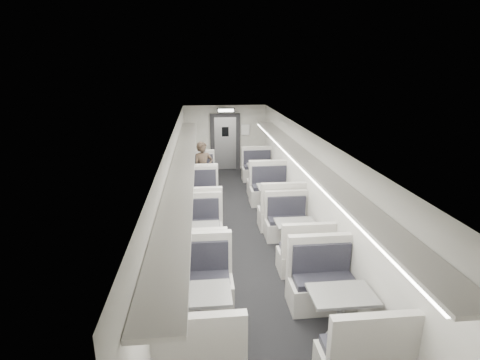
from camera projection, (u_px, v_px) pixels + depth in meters
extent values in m
cube|color=black|center=(243.00, 240.00, 8.60)|extent=(3.00, 12.00, 0.12)
cube|color=silver|center=(243.00, 132.00, 7.85)|extent=(3.00, 12.00, 0.12)
cube|color=beige|center=(225.00, 137.00, 13.98)|extent=(3.00, 0.12, 2.40)
cube|color=beige|center=(171.00, 191.00, 8.07)|extent=(0.12, 12.00, 2.40)
cube|color=beige|center=(312.00, 186.00, 8.38)|extent=(0.12, 12.00, 2.40)
cube|color=#B5B2AA|center=(199.00, 195.00, 10.72)|extent=(1.06, 0.59, 0.45)
cube|color=black|center=(199.00, 186.00, 10.67)|extent=(0.94, 0.47, 0.10)
cube|color=#B5B2AA|center=(198.00, 178.00, 10.35)|extent=(1.06, 0.12, 0.70)
cube|color=#B5B2AA|center=(199.00, 179.00, 12.21)|extent=(1.06, 0.59, 0.45)
cube|color=black|center=(199.00, 171.00, 12.10)|extent=(0.94, 0.47, 0.10)
cube|color=#B5B2AA|center=(198.00, 161.00, 12.24)|extent=(1.06, 0.12, 0.70)
cylinder|color=#BDBDC0|center=(199.00, 183.00, 11.43)|extent=(0.10, 0.10, 0.69)
cylinder|color=#BDBDC0|center=(199.00, 193.00, 11.53)|extent=(0.36, 0.36, 0.03)
cube|color=slate|center=(198.00, 171.00, 11.32)|extent=(0.88, 0.60, 0.04)
cube|color=#B5B2AA|center=(199.00, 223.00, 8.81)|extent=(1.09, 0.61, 0.46)
cube|color=black|center=(199.00, 211.00, 8.75)|extent=(0.97, 0.49, 0.10)
cube|color=#B5B2AA|center=(198.00, 203.00, 8.42)|extent=(1.09, 0.12, 0.72)
cube|color=#B5B2AA|center=(199.00, 200.00, 10.34)|extent=(1.09, 0.61, 0.46)
cube|color=black|center=(199.00, 190.00, 10.22)|extent=(0.97, 0.49, 0.10)
cube|color=#B5B2AA|center=(198.00, 177.00, 10.37)|extent=(1.09, 0.12, 0.72)
cylinder|color=#BDBDC0|center=(199.00, 206.00, 9.54)|extent=(0.10, 0.10, 0.71)
cylinder|color=#BDBDC0|center=(199.00, 218.00, 9.64)|extent=(0.37, 0.37, 0.03)
cube|color=slate|center=(198.00, 191.00, 9.42)|extent=(0.91, 0.62, 0.04)
cube|color=#B5B2AA|center=(199.00, 269.00, 6.85)|extent=(1.03, 0.57, 0.44)
cube|color=black|center=(198.00, 255.00, 6.80)|extent=(0.91, 0.46, 0.10)
cube|color=#B5B2AA|center=(198.00, 247.00, 6.49)|extent=(1.03, 0.12, 0.68)
cube|color=#B5B2AA|center=(199.00, 234.00, 8.29)|extent=(1.03, 0.57, 0.44)
cube|color=black|center=(199.00, 223.00, 8.19)|extent=(0.91, 0.46, 0.10)
cube|color=#B5B2AA|center=(198.00, 207.00, 8.33)|extent=(1.03, 0.12, 0.68)
cylinder|color=#BDBDC0|center=(199.00, 245.00, 7.54)|extent=(0.10, 0.10, 0.67)
cylinder|color=#BDBDC0|center=(199.00, 259.00, 7.63)|extent=(0.35, 0.35, 0.03)
cube|color=slate|center=(198.00, 228.00, 7.43)|extent=(0.85, 0.58, 0.04)
cube|color=black|center=(198.00, 350.00, 4.48)|extent=(0.99, 0.50, 0.11)
cube|color=#B5B2AA|center=(197.00, 344.00, 4.14)|extent=(1.12, 0.13, 0.74)
cube|color=#B5B2AA|center=(199.00, 293.00, 6.11)|extent=(1.12, 0.62, 0.48)
cube|color=black|center=(198.00, 278.00, 5.99)|extent=(0.99, 0.50, 0.11)
cube|color=#B5B2AA|center=(198.00, 253.00, 6.14)|extent=(1.12, 0.13, 0.74)
cylinder|color=#BDBDC0|center=(199.00, 319.00, 5.28)|extent=(0.11, 0.11, 0.73)
cylinder|color=#BDBDC0|center=(199.00, 339.00, 5.39)|extent=(0.38, 0.38, 0.03)
cube|color=slate|center=(198.00, 294.00, 5.16)|extent=(0.93, 0.63, 0.04)
cube|color=#B5B2AA|center=(265.00, 188.00, 11.39)|extent=(1.05, 0.58, 0.44)
cube|color=black|center=(265.00, 179.00, 11.34)|extent=(0.93, 0.46, 0.10)
cube|color=#B5B2AA|center=(266.00, 172.00, 11.02)|extent=(1.05, 0.12, 0.69)
cube|color=#B5B2AA|center=(257.00, 174.00, 12.86)|extent=(1.05, 0.58, 0.44)
cube|color=black|center=(258.00, 166.00, 12.75)|extent=(0.93, 0.46, 0.10)
cube|color=#B5B2AA|center=(257.00, 156.00, 12.89)|extent=(1.05, 0.12, 0.69)
cylinder|color=#BDBDC0|center=(261.00, 177.00, 12.09)|extent=(0.10, 0.10, 0.68)
cylinder|color=#BDBDC0|center=(261.00, 186.00, 12.18)|extent=(0.36, 0.36, 0.03)
cube|color=slate|center=(261.00, 165.00, 11.98)|extent=(0.87, 0.59, 0.04)
cube|color=#B5B2AA|center=(281.00, 218.00, 9.10)|extent=(1.11, 0.62, 0.47)
cube|color=black|center=(282.00, 206.00, 9.04)|extent=(0.98, 0.49, 0.10)
cube|color=#B5B2AA|center=(284.00, 198.00, 8.70)|extent=(1.11, 0.13, 0.73)
cube|color=#B5B2AA|center=(269.00, 196.00, 10.65)|extent=(1.11, 0.62, 0.47)
cube|color=black|center=(270.00, 186.00, 10.53)|extent=(0.98, 0.49, 0.10)
cube|color=#B5B2AA|center=(269.00, 173.00, 10.68)|extent=(1.11, 0.13, 0.73)
cylinder|color=#BDBDC0|center=(275.00, 201.00, 9.83)|extent=(0.10, 0.10, 0.72)
cylinder|color=#BDBDC0|center=(275.00, 214.00, 9.94)|extent=(0.38, 0.38, 0.03)
cube|color=slate|center=(276.00, 187.00, 9.72)|extent=(0.92, 0.63, 0.04)
cube|color=#B5B2AA|center=(304.00, 261.00, 7.16)|extent=(0.99, 0.55, 0.42)
cube|color=black|center=(304.00, 248.00, 7.11)|extent=(0.88, 0.44, 0.09)
cube|color=#B5B2AA|center=(308.00, 240.00, 6.81)|extent=(0.99, 0.11, 0.65)
cube|color=#B5B2AA|center=(287.00, 229.00, 8.54)|extent=(0.99, 0.55, 0.42)
cube|color=black|center=(288.00, 219.00, 8.44)|extent=(0.88, 0.44, 0.09)
cube|color=#B5B2AA|center=(286.00, 204.00, 8.57)|extent=(0.99, 0.11, 0.65)
cylinder|color=#BDBDC0|center=(295.00, 239.00, 7.82)|extent=(0.09, 0.09, 0.64)
cylinder|color=#BDBDC0|center=(294.00, 252.00, 7.91)|extent=(0.34, 0.34, 0.03)
cube|color=slate|center=(296.00, 223.00, 7.71)|extent=(0.82, 0.56, 0.04)
cube|color=black|center=(364.00, 348.00, 4.54)|extent=(0.96, 0.48, 0.10)
cube|color=#B5B2AA|center=(376.00, 342.00, 4.21)|extent=(1.09, 0.12, 0.72)
cube|color=#B5B2AA|center=(322.00, 293.00, 6.11)|extent=(1.09, 0.60, 0.46)
cube|color=black|center=(324.00, 279.00, 6.00)|extent=(0.96, 0.48, 0.10)
cube|color=#B5B2AA|center=(320.00, 255.00, 6.14)|extent=(1.09, 0.12, 0.72)
cylinder|color=#BDBDC0|center=(340.00, 318.00, 5.31)|extent=(0.10, 0.10, 0.71)
cylinder|color=#BDBDC0|center=(338.00, 338.00, 5.41)|extent=(0.37, 0.37, 0.03)
cube|color=slate|center=(342.00, 295.00, 5.20)|extent=(0.90, 0.61, 0.04)
imported|color=black|center=(203.00, 170.00, 11.05)|extent=(0.71, 0.58, 1.67)
cube|color=black|center=(182.00, 150.00, 11.26)|extent=(0.02, 1.18, 0.84)
cube|color=black|center=(178.00, 169.00, 9.17)|extent=(0.02, 1.18, 0.84)
cube|color=black|center=(171.00, 200.00, 7.08)|extent=(0.02, 1.18, 0.84)
cube|color=black|center=(159.00, 257.00, 4.99)|extent=(0.02, 1.18, 0.84)
cube|color=#B5B2AA|center=(183.00, 162.00, 7.60)|extent=(0.46, 10.40, 0.05)
cube|color=white|center=(193.00, 164.00, 7.64)|extent=(0.05, 10.20, 0.04)
cube|color=#B5B2AA|center=(304.00, 158.00, 7.85)|extent=(0.46, 10.40, 0.05)
cube|color=white|center=(295.00, 161.00, 7.85)|extent=(0.05, 10.20, 0.04)
cube|color=black|center=(225.00, 142.00, 13.91)|extent=(1.10, 0.10, 2.10)
cube|color=#BDBDC0|center=(225.00, 144.00, 13.90)|extent=(0.80, 0.05, 1.95)
cube|color=black|center=(225.00, 132.00, 13.73)|extent=(0.25, 0.02, 0.35)
cube|color=black|center=(226.00, 110.00, 13.09)|extent=(0.62, 0.10, 0.16)
cube|color=white|center=(226.00, 110.00, 13.03)|extent=(0.54, 0.02, 0.10)
cube|color=white|center=(245.00, 130.00, 13.84)|extent=(0.32, 0.02, 0.40)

